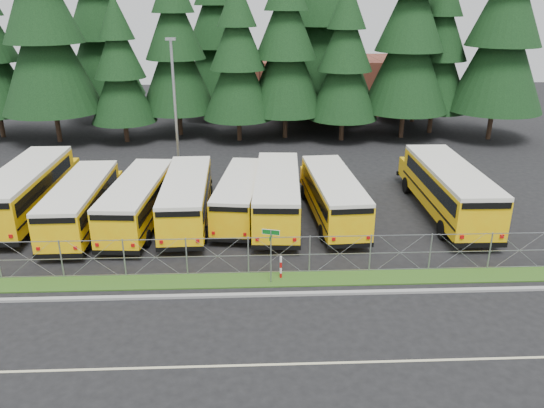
{
  "coord_description": "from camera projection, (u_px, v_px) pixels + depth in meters",
  "views": [
    {
      "loc": [
        -0.81,
        -24.16,
        12.79
      ],
      "look_at": [
        0.37,
        4.0,
        1.72
      ],
      "focal_mm": 35.0,
      "sensor_mm": 36.0,
      "label": 1
    }
  ],
  "objects": [
    {
      "name": "bus_0",
      "position": [
        29.0,
        191.0,
        32.67
      ],
      "size": [
        2.95,
        12.12,
        3.17
      ],
      "primitive_type": null,
      "rotation": [
        0.0,
        0.0,
        0.01
      ],
      "color": "#FFB108",
      "rests_on": "ground"
    },
    {
      "name": "bus_6",
      "position": [
        332.0,
        197.0,
        32.2
      ],
      "size": [
        3.16,
        10.94,
        2.83
      ],
      "primitive_type": null,
      "rotation": [
        0.0,
        0.0,
        0.06
      ],
      "color": "#FFB108",
      "rests_on": "ground"
    },
    {
      "name": "conifer_9",
      "position": [
        504.0,
        35.0,
        47.5
      ],
      "size": [
        8.61,
        8.61,
        19.04
      ],
      "primitive_type": null,
      "color": "black",
      "rests_on": "ground"
    },
    {
      "name": "conifer_7",
      "position": [
        409.0,
        41.0,
        48.27
      ],
      "size": [
        8.11,
        8.11,
        17.94
      ],
      "primitive_type": null,
      "color": "black",
      "rests_on": "ground"
    },
    {
      "name": "chainlink_fence",
      "position": [
        269.0,
        255.0,
        25.87
      ],
      "size": [
        44.0,
        0.1,
        2.0
      ],
      "primitive_type": null,
      "color": "#96999E",
      "rests_on": "ground"
    },
    {
      "name": "light_standard",
      "position": [
        175.0,
        105.0,
        38.17
      ],
      "size": [
        0.7,
        0.35,
        10.14
      ],
      "color": "#96999E",
      "rests_on": "ground"
    },
    {
      "name": "conifer_6",
      "position": [
        345.0,
        63.0,
        48.0
      ],
      "size": [
        6.48,
        6.48,
        14.34
      ],
      "primitive_type": null,
      "color": "black",
      "rests_on": "ground"
    },
    {
      "name": "bus_2",
      "position": [
        140.0,
        202.0,
        31.46
      ],
      "size": [
        3.3,
        10.92,
        2.82
      ],
      "primitive_type": null,
      "rotation": [
        0.0,
        0.0,
        -0.07
      ],
      "color": "#FFB108",
      "rests_on": "ground"
    },
    {
      "name": "bus_4",
      "position": [
        241.0,
        196.0,
        32.6
      ],
      "size": [
        3.68,
        10.25,
        2.63
      ],
      "primitive_type": null,
      "rotation": [
        0.0,
        0.0,
        -0.13
      ],
      "color": "#FFB108",
      "rests_on": "ground"
    },
    {
      "name": "striped_bollard",
      "position": [
        281.0,
        268.0,
        25.54
      ],
      "size": [
        0.11,
        0.11,
        1.2
      ],
      "primitive_type": "cylinder",
      "color": "#B20C0C",
      "rests_on": "ground"
    },
    {
      "name": "conifer_12",
      "position": [
        325.0,
        14.0,
        53.03
      ],
      "size": [
        10.06,
        10.06,
        22.25
      ],
      "primitive_type": null,
      "color": "black",
      "rests_on": "ground"
    },
    {
      "name": "bus_3",
      "position": [
        187.0,
        199.0,
        31.87
      ],
      "size": [
        2.79,
        10.96,
        2.86
      ],
      "primitive_type": null,
      "rotation": [
        0.0,
        0.0,
        0.02
      ],
      "color": "#FFB108",
      "rests_on": "ground"
    },
    {
      "name": "bus_east",
      "position": [
        446.0,
        190.0,
        32.72
      ],
      "size": [
        3.05,
        12.37,
        3.24
      ],
      "primitive_type": null,
      "rotation": [
        0.0,
        0.0,
        -0.01
      ],
      "color": "#FFB108",
      "rests_on": "ground"
    },
    {
      "name": "conifer_2",
      "position": [
        120.0,
        71.0,
        47.62
      ],
      "size": [
        5.94,
        5.94,
        13.14
      ],
      "primitive_type": null,
      "color": "black",
      "rests_on": "ground"
    },
    {
      "name": "bus_1",
      "position": [
        83.0,
        204.0,
        31.1
      ],
      "size": [
        2.65,
        10.79,
        2.82
      ],
      "primitive_type": null,
      "rotation": [
        0.0,
        0.0,
        0.01
      ],
      "color": "#FFB108",
      "rests_on": "ground"
    },
    {
      "name": "conifer_13",
      "position": [
        419.0,
        48.0,
        55.26
      ],
      "size": [
        7.02,
        7.02,
        15.53
      ],
      "primitive_type": null,
      "color": "black",
      "rests_on": "ground"
    },
    {
      "name": "road_lane_line",
      "position": [
        276.0,
        364.0,
        19.73
      ],
      "size": [
        50.0,
        0.12,
        0.01
      ],
      "primitive_type": "cube",
      "color": "beige",
      "rests_on": "ground"
    },
    {
      "name": "conifer_1",
      "position": [
        44.0,
        32.0,
        46.41
      ],
      "size": [
        8.96,
        8.96,
        19.82
      ],
      "primitive_type": null,
      "color": "black",
      "rests_on": "ground"
    },
    {
      "name": "street_sign",
      "position": [
        271.0,
        245.0,
        24.59
      ],
      "size": [
        0.82,
        0.54,
        2.81
      ],
      "color": "#96999E",
      "rests_on": "ground"
    },
    {
      "name": "brick_building",
      "position": [
        306.0,
        84.0,
        63.51
      ],
      "size": [
        22.0,
        10.0,
        6.0
      ],
      "primitive_type": "cube",
      "color": "brown",
      "rests_on": "ground"
    },
    {
      "name": "conifer_11",
      "position": [
        215.0,
        40.0,
        56.49
      ],
      "size": [
        7.66,
        7.66,
        16.94
      ],
      "primitive_type": null,
      "color": "black",
      "rests_on": "ground"
    },
    {
      "name": "conifer_5",
      "position": [
        286.0,
        50.0,
        48.56
      ],
      "size": [
        7.45,
        7.45,
        16.48
      ],
      "primitive_type": null,
      "color": "black",
      "rests_on": "ground"
    },
    {
      "name": "ground",
      "position": [
        268.0,
        264.0,
        27.17
      ],
      "size": [
        120.0,
        120.0,
        0.0
      ],
      "primitive_type": "plane",
      "color": "black",
      "rests_on": "ground"
    },
    {
      "name": "grass_verge",
      "position": [
        269.0,
        280.0,
        25.58
      ],
      "size": [
        50.0,
        1.4,
        0.06
      ],
      "primitive_type": "cube",
      "color": "#214413",
      "rests_on": "ground"
    },
    {
      "name": "conifer_10",
      "position": [
        99.0,
        31.0,
        55.39
      ],
      "size": [
        8.54,
        8.54,
        18.89
      ],
      "primitive_type": null,
      "color": "black",
      "rests_on": "ground"
    },
    {
      "name": "bus_5",
      "position": [
        277.0,
        196.0,
        32.18
      ],
      "size": [
        3.38,
        11.45,
        2.96
      ],
      "primitive_type": null,
      "rotation": [
        0.0,
        0.0,
        -0.06
      ],
      "color": "#FFB108",
      "rests_on": "ground"
    },
    {
      "name": "conifer_3",
      "position": [
        175.0,
        50.0,
        49.6
      ],
      "size": [
        7.32,
        7.32,
        16.18
      ],
      "primitive_type": null,
      "color": "black",
      "rests_on": "ground"
    },
    {
      "name": "curb",
      "position": [
        271.0,
        294.0,
        24.26
      ],
      "size": [
        50.0,
        0.25,
        0.12
      ],
      "primitive_type": "cube",
      "color": "gray",
      "rests_on": "ground"
    },
    {
      "name": "conifer_4",
      "position": [
        238.0,
        61.0,
        47.89
      ],
      "size": [
        6.61,
        6.61,
        14.62
      ],
      "primitive_type": null,
      "color": "black",
      "rests_on": "ground"
    },
    {
      "name": "conifer_8",
      "position": [
        438.0,
        52.0,
        50.48
      ],
      "size": [
        7.1,
        7.1,
        15.71
      ],
      "primitive_type": null,
      "color": "black",
      "rests_on": "ground"
    }
  ]
}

